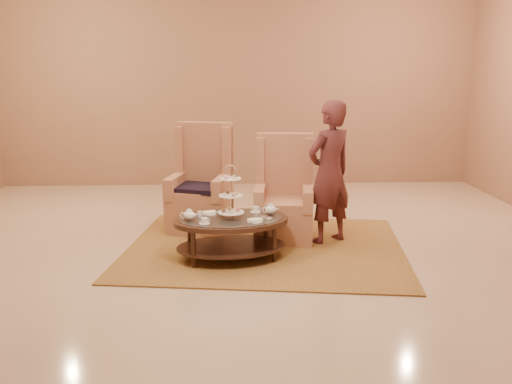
{
  "coord_description": "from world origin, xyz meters",
  "views": [
    {
      "loc": [
        -0.18,
        -5.74,
        2.01
      ],
      "look_at": [
        0.12,
        0.2,
        0.69
      ],
      "focal_mm": 40.0,
      "sensor_mm": 36.0,
      "label": 1
    }
  ],
  "objects": [
    {
      "name": "tea_table",
      "position": [
        -0.15,
        0.04,
        0.37
      ],
      "size": [
        1.32,
        1.01,
        1.02
      ],
      "rotation": [
        0.0,
        0.0,
        0.15
      ],
      "color": "black",
      "rests_on": "ground"
    },
    {
      "name": "armchair_left",
      "position": [
        -0.51,
        1.28,
        0.45
      ],
      "size": [
        0.85,
        0.87,
        1.32
      ],
      "rotation": [
        0.0,
        0.0,
        -0.22
      ],
      "color": "#BA7857",
      "rests_on": "ground"
    },
    {
      "name": "ground",
      "position": [
        0.0,
        0.0,
        0.0
      ],
      "size": [
        8.0,
        8.0,
        0.0
      ],
      "primitive_type": "plane",
      "color": "beige",
      "rests_on": "ground"
    },
    {
      "name": "wall_back",
      "position": [
        0.0,
        4.0,
        1.75
      ],
      "size": [
        8.0,
        0.04,
        3.5
      ],
      "primitive_type": "cube",
      "color": "#9A6D54",
      "rests_on": "ground"
    },
    {
      "name": "rug",
      "position": [
        0.23,
        0.4,
        0.01
      ],
      "size": [
        3.39,
        2.95,
        0.02
      ],
      "rotation": [
        0.0,
        0.0,
        -0.14
      ],
      "color": "#A17B39",
      "rests_on": "ground"
    },
    {
      "name": "ceiling",
      "position": [
        0.0,
        0.0,
        0.0
      ],
      "size": [
        8.0,
        8.0,
        0.02
      ],
      "primitive_type": "cube",
      "color": "white",
      "rests_on": "ground"
    },
    {
      "name": "armchair_right",
      "position": [
        0.48,
        0.79,
        0.41
      ],
      "size": [
        0.74,
        0.76,
        1.23
      ],
      "rotation": [
        0.0,
        0.0,
        -0.12
      ],
      "color": "#BA7857",
      "rests_on": "ground"
    },
    {
      "name": "person",
      "position": [
        0.97,
        0.58,
        0.82
      ],
      "size": [
        0.72,
        0.65,
        1.65
      ],
      "rotation": [
        0.0,
        0.0,
        3.7
      ],
      "color": "#502224",
      "rests_on": "ground"
    }
  ]
}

